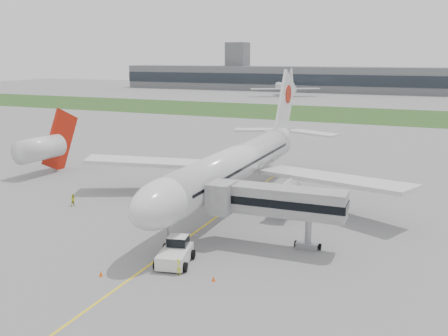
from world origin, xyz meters
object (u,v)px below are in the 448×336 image
at_px(pushback_tug, 176,252).
at_px(neighbor_aircraft, 43,148).
at_px(ground_crew_near, 179,267).
at_px(jet_bridge, 272,201).
at_px(airliner, 238,163).

height_order(pushback_tug, neighbor_aircraft, neighbor_aircraft).
relative_size(ground_crew_near, neighbor_aircraft, 0.11).
bearing_deg(jet_bridge, airliner, 122.33).
height_order(airliner, ground_crew_near, airliner).
distance_m(airliner, pushback_tug, 22.59).
xyz_separation_m(pushback_tug, ground_crew_near, (1.59, -2.36, -0.31)).
distance_m(pushback_tug, ground_crew_near, 2.86).
height_order(pushback_tug, ground_crew_near, pushback_tug).
relative_size(airliner, neighbor_aircraft, 3.76).
relative_size(jet_bridge, ground_crew_near, 9.00).
relative_size(pushback_tug, neighbor_aircraft, 0.37).
height_order(airliner, jet_bridge, airliner).
bearing_deg(airliner, jet_bridge, -55.64).
relative_size(pushback_tug, jet_bridge, 0.36).
distance_m(jet_bridge, ground_crew_near, 12.73).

